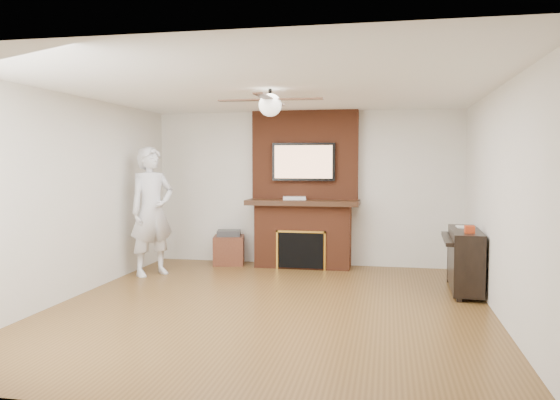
% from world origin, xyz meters
% --- Properties ---
extents(room_shell, '(5.36, 5.86, 2.86)m').
position_xyz_m(room_shell, '(0.00, 0.00, 1.25)').
color(room_shell, brown).
rests_on(room_shell, ground).
extents(fireplace, '(1.78, 0.64, 2.50)m').
position_xyz_m(fireplace, '(0.00, 2.55, 1.00)').
color(fireplace, brown).
rests_on(fireplace, ground).
extents(tv, '(1.00, 0.08, 0.60)m').
position_xyz_m(tv, '(0.00, 2.50, 1.68)').
color(tv, black).
rests_on(tv, fireplace).
extents(ceiling_fan, '(1.21, 1.21, 0.31)m').
position_xyz_m(ceiling_fan, '(-0.00, 0.00, 2.33)').
color(ceiling_fan, black).
rests_on(ceiling_fan, room_shell).
extents(person, '(0.79, 0.84, 1.90)m').
position_xyz_m(person, '(-2.10, 1.43, 0.95)').
color(person, silver).
rests_on(person, ground).
extents(side_table, '(0.58, 0.58, 0.56)m').
position_xyz_m(side_table, '(-1.23, 2.48, 0.26)').
color(side_table, '#4F2516').
rests_on(side_table, ground).
extents(piano, '(0.51, 1.25, 0.90)m').
position_xyz_m(piano, '(2.30, 1.24, 0.43)').
color(piano, black).
rests_on(piano, ground).
extents(cable_box, '(0.39, 0.27, 0.05)m').
position_xyz_m(cable_box, '(-0.14, 2.45, 1.11)').
color(cable_box, silver).
rests_on(cable_box, fireplace).
extents(candle_orange, '(0.07, 0.07, 0.13)m').
position_xyz_m(candle_orange, '(-0.06, 2.37, 0.07)').
color(candle_orange, '#B97215').
rests_on(candle_orange, ground).
extents(candle_green, '(0.06, 0.06, 0.08)m').
position_xyz_m(candle_green, '(-0.02, 2.32, 0.04)').
color(candle_green, '#33752F').
rests_on(candle_green, ground).
extents(candle_cream, '(0.08, 0.08, 0.11)m').
position_xyz_m(candle_cream, '(0.01, 2.31, 0.06)').
color(candle_cream, '#F0E8BF').
rests_on(candle_cream, ground).
extents(candle_blue, '(0.06, 0.06, 0.09)m').
position_xyz_m(candle_blue, '(0.26, 2.34, 0.04)').
color(candle_blue, teal).
rests_on(candle_blue, ground).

